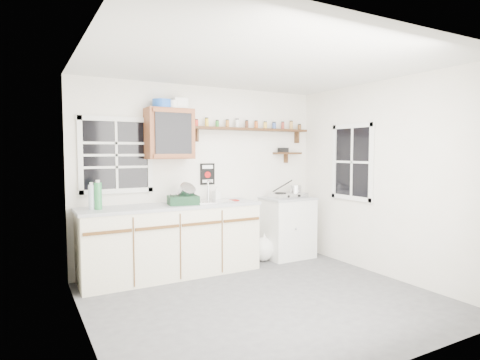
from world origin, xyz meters
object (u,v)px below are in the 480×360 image
main_cabinet (172,240)px  spice_shelf (251,129)px  right_cabinet (287,227)px  dish_rack (184,197)px  upper_cabinet (170,134)px  hotplate (288,195)px

main_cabinet → spice_shelf: (1.31, 0.21, 1.47)m
right_cabinet → dish_rack: dish_rack is taller
main_cabinet → right_cabinet: main_cabinet is taller
main_cabinet → dish_rack: 0.57m
spice_shelf → upper_cabinet: bearing=-176.9°
right_cabinet → hotplate: bearing=-113.8°
dish_rack → spice_shelf: bearing=23.2°
right_cabinet → main_cabinet: bearing=-179.2°
spice_shelf → dish_rack: size_ratio=4.56×
right_cabinet → hotplate: (-0.01, -0.02, 0.49)m
main_cabinet → hotplate: 1.89m
main_cabinet → dish_rack: bearing=-23.1°
spice_shelf → dish_rack: bearing=-166.6°
right_cabinet → dish_rack: bearing=-177.0°
hotplate → main_cabinet: bearing=177.5°
upper_cabinet → spice_shelf: upper_cabinet is taller
main_cabinet → upper_cabinet: 1.37m
main_cabinet → upper_cabinet: upper_cabinet is taller
main_cabinet → right_cabinet: bearing=0.8°
right_cabinet → upper_cabinet: (-1.80, 0.12, 1.37)m
upper_cabinet → spice_shelf: 1.28m
dish_rack → main_cabinet: bearing=166.7°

